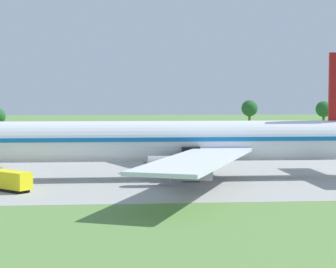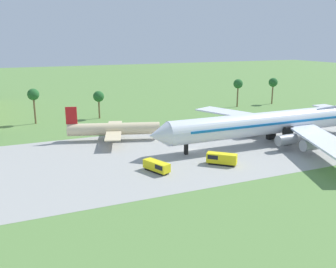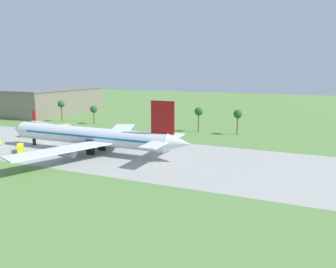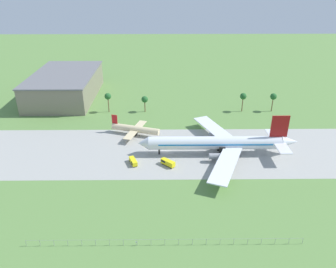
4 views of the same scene
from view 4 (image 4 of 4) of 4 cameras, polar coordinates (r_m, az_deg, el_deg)
ground_plane at (r=144.33m, az=-0.59°, el=-3.02°), size 600.00×600.00×0.00m
taxiway_strip at (r=144.32m, az=-0.59°, el=-3.02°), size 320.00×44.00×0.02m
jet_airliner at (r=141.68m, az=8.84°, el=-1.55°), size 68.44×61.67×17.78m
regional_aircraft at (r=158.25m, az=-5.74°, el=0.86°), size 23.64×21.57×9.07m
baggage_tug at (r=135.25m, az=-6.06°, el=-4.81°), size 4.06×6.40×2.15m
fuel_truck at (r=133.57m, az=-0.08°, el=-5.00°), size 6.02×5.73×2.47m
perimeter_fence at (r=99.19m, az=-0.55°, el=-18.13°), size 80.10×0.10×2.10m
no_stopping_sign at (r=99.60m, az=-5.53°, el=-18.37°), size 0.44×0.08×1.68m
terminal_building at (r=214.49m, az=-17.45°, el=8.08°), size 36.72×61.20×15.36m
palm_tree_row at (r=182.91m, az=4.28°, el=6.36°), size 95.46×3.60×11.03m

